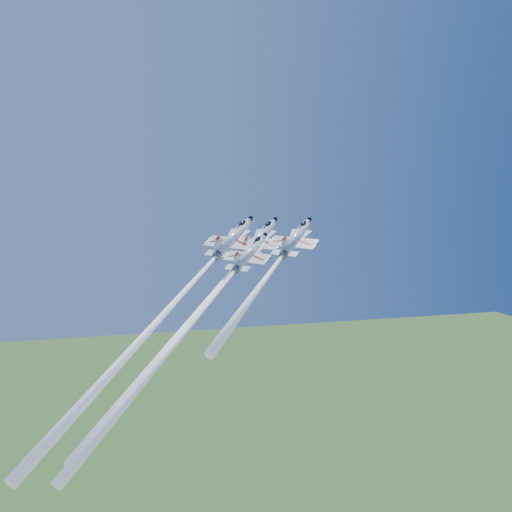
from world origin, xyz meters
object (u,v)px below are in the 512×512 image
object	(u,v)px
jet_lead	(205,304)
jet_left	(170,308)
jet_slot	(193,321)
jet_right	(271,271)

from	to	relation	value
jet_lead	jet_left	xyz separation A→B (m)	(-6.53, -2.43, 0.12)
jet_left	jet_slot	xyz separation A→B (m)	(2.89, -6.40, -1.29)
jet_right	jet_slot	world-z (taller)	jet_slot
jet_lead	jet_slot	size ratio (longest dim) A/B	1.11
jet_left	jet_slot	world-z (taller)	jet_left
jet_slot	jet_right	bearing A→B (deg)	69.99
jet_left	jet_right	distance (m)	19.65
jet_lead	jet_left	size ratio (longest dim) A/B	0.98
jet_right	jet_lead	bearing A→B (deg)	-139.85
jet_right	jet_slot	bearing A→B (deg)	-110.01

